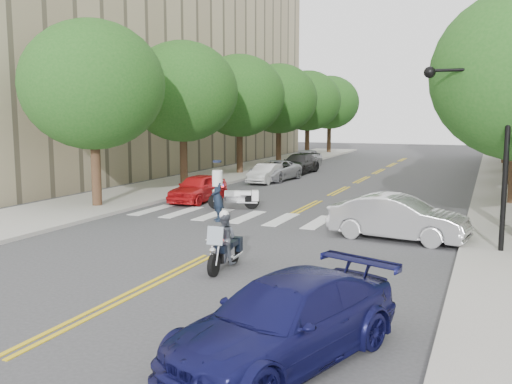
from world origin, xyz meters
The scene contains 23 objects.
ground centered at (0.00, 0.00, 0.00)m, with size 140.00×140.00×0.00m, color #38383A.
sidewalk_left centered at (-9.50, 22.00, 0.07)m, with size 5.00×60.00×0.15m, color #9E9991.
building_left centered at (-26.00, 26.00, 12.00)m, with size 26.00×44.00×24.00m, color tan.
tree_l_0 centered at (-8.80, 6.00, 5.55)m, with size 6.40×6.40×8.45m.
tree_l_1 centered at (-8.80, 14.00, 5.55)m, with size 6.40×6.40×8.45m.
tree_l_2 centered at (-8.80, 22.00, 5.55)m, with size 6.40×6.40×8.45m.
tree_l_3 centered at (-8.80, 30.00, 5.55)m, with size 6.40×6.40×8.45m.
tree_l_4 centered at (-8.80, 38.00, 5.55)m, with size 6.40×6.40×8.45m.
tree_l_5 centered at (-8.80, 46.00, 5.55)m, with size 6.40×6.40×8.45m.
tree_r_3 centered at (8.80, 30.00, 5.55)m, with size 6.40×6.40×8.45m.
tree_r_4 centered at (8.80, 38.00, 5.55)m, with size 6.40×6.40×8.45m.
tree_r_5 centered at (8.80, 46.00, 5.55)m, with size 6.40×6.40×8.45m.
traffic_signal_pole centered at (7.72, 3.50, 3.72)m, with size 2.82×0.42×6.00m.
motorcycle_police centered at (1.09, -1.10, 0.74)m, with size 0.72×2.06×1.67m.
motorcycle_parked centered at (-2.74, 8.28, 0.52)m, with size 2.22×1.19×1.51m.
officer_standing centered at (-2.28, 5.24, 0.99)m, with size 0.72×0.47×1.98m, color #162031.
convertible centered at (4.95, 4.50, 0.77)m, with size 1.62×4.66×1.54m, color #B9B9BB.
sedan_blue centered at (4.64, -6.13, 0.73)m, with size 2.05×5.04×1.46m, color #101144.
parked_car_a centered at (-5.46, 9.50, 0.68)m, with size 1.60×3.99×1.36m, color red.
parked_car_b centered at (-5.20, 18.00, 0.60)m, with size 1.27×3.63×1.20m, color silver.
parked_car_c centered at (-5.20, 19.50, 0.65)m, with size 2.16×4.67×1.30m, color #929399.
parked_car_d centered at (-5.20, 24.50, 0.70)m, with size 1.97×4.84×1.40m, color black.
parked_car_e centered at (-6.30, 29.63, 0.73)m, with size 1.72×4.28×1.46m, color #9C9CA1.
Camera 1 is at (7.79, -15.04, 4.27)m, focal length 40.00 mm.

